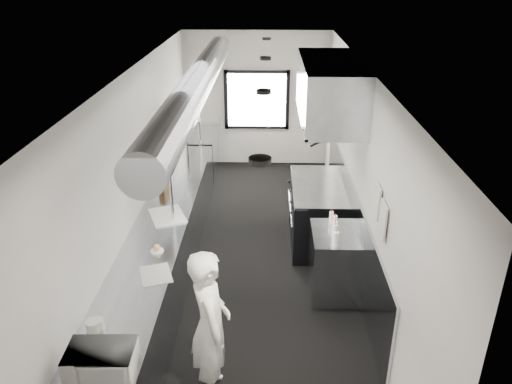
# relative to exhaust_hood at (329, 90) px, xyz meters

# --- Properties ---
(floor) EXTENTS (3.00, 8.00, 0.01)m
(floor) POSITION_rel_exhaust_hood_xyz_m (-1.10, -0.70, -2.39)
(floor) COLOR black
(floor) RESTS_ON ground
(ceiling) EXTENTS (3.00, 8.00, 0.01)m
(ceiling) POSITION_rel_exhaust_hood_xyz_m (-1.10, -0.70, 0.41)
(ceiling) COLOR beige
(ceiling) RESTS_ON wall_back
(wall_back) EXTENTS (3.00, 0.02, 2.80)m
(wall_back) POSITION_rel_exhaust_hood_xyz_m (-1.10, 3.30, -0.99)
(wall_back) COLOR silver
(wall_back) RESTS_ON floor
(wall_left) EXTENTS (0.02, 8.00, 2.80)m
(wall_left) POSITION_rel_exhaust_hood_xyz_m (-2.60, -0.70, -0.99)
(wall_left) COLOR silver
(wall_left) RESTS_ON floor
(wall_right) EXTENTS (0.02, 8.00, 2.80)m
(wall_right) POSITION_rel_exhaust_hood_xyz_m (0.40, -0.70, -0.99)
(wall_right) COLOR silver
(wall_right) RESTS_ON floor
(wall_cladding) EXTENTS (0.03, 5.50, 1.10)m
(wall_cladding) POSITION_rel_exhaust_hood_xyz_m (0.38, -0.40, -1.84)
(wall_cladding) COLOR #9BA3AA
(wall_cladding) RESTS_ON wall_right
(hvac_duct) EXTENTS (0.40, 6.40, 0.40)m
(hvac_duct) POSITION_rel_exhaust_hood_xyz_m (-1.80, -0.30, 0.16)
(hvac_duct) COLOR gray
(hvac_duct) RESTS_ON ceiling
(service_window) EXTENTS (1.36, 0.05, 1.25)m
(service_window) POSITION_rel_exhaust_hood_xyz_m (-1.10, 3.26, -0.99)
(service_window) COLOR white
(service_window) RESTS_ON wall_back
(exhaust_hood) EXTENTS (0.81, 2.20, 0.88)m
(exhaust_hood) POSITION_rel_exhaust_hood_xyz_m (0.00, 0.00, 0.00)
(exhaust_hood) COLOR #9BA3AA
(exhaust_hood) RESTS_ON ceiling
(prep_counter) EXTENTS (0.70, 6.00, 0.90)m
(prep_counter) POSITION_rel_exhaust_hood_xyz_m (-2.25, -1.20, -1.94)
(prep_counter) COLOR #9BA3AA
(prep_counter) RESTS_ON floor
(pass_shelf) EXTENTS (0.45, 3.00, 0.68)m
(pass_shelf) POSITION_rel_exhaust_hood_xyz_m (-2.29, 0.30, -0.86)
(pass_shelf) COLOR #9BA3AA
(pass_shelf) RESTS_ON prep_counter
(range) EXTENTS (0.88, 1.60, 0.94)m
(range) POSITION_rel_exhaust_hood_xyz_m (-0.06, 0.00, -1.92)
(range) COLOR black
(range) RESTS_ON floor
(bottle_station) EXTENTS (0.65, 0.80, 0.90)m
(bottle_station) POSITION_rel_exhaust_hood_xyz_m (0.05, -1.40, -1.94)
(bottle_station) COLOR #9BA3AA
(bottle_station) RESTS_ON floor
(far_work_table) EXTENTS (0.70, 1.20, 0.90)m
(far_work_table) POSITION_rel_exhaust_hood_xyz_m (-2.25, 2.50, -1.94)
(far_work_table) COLOR #9BA3AA
(far_work_table) RESTS_ON floor
(notice_sheet_a) EXTENTS (0.02, 0.28, 0.38)m
(notice_sheet_a) POSITION_rel_exhaust_hood_xyz_m (0.37, -1.90, -0.79)
(notice_sheet_a) COLOR beige
(notice_sheet_a) RESTS_ON wall_right
(notice_sheet_b) EXTENTS (0.02, 0.28, 0.38)m
(notice_sheet_b) POSITION_rel_exhaust_hood_xyz_m (0.37, -2.25, -0.84)
(notice_sheet_b) COLOR beige
(notice_sheet_b) RESTS_ON wall_right
(line_cook) EXTENTS (0.53, 0.68, 1.65)m
(line_cook) POSITION_rel_exhaust_hood_xyz_m (-1.38, -3.11, -1.56)
(line_cook) COLOR silver
(line_cook) RESTS_ON floor
(microwave) EXTENTS (0.52, 0.40, 0.30)m
(microwave) POSITION_rel_exhaust_hood_xyz_m (-2.17, -3.88, -1.34)
(microwave) COLOR silver
(microwave) RESTS_ON prep_counter
(deli_tub_a) EXTENTS (0.13, 0.13, 0.09)m
(deli_tub_a) POSITION_rel_exhaust_hood_xyz_m (-2.41, -3.26, -1.45)
(deli_tub_a) COLOR #B8C0B1
(deli_tub_a) RESTS_ON prep_counter
(deli_tub_b) EXTENTS (0.17, 0.17, 0.10)m
(deli_tub_b) POSITION_rel_exhaust_hood_xyz_m (-2.45, -3.28, -1.44)
(deli_tub_b) COLOR #B8C0B1
(deli_tub_b) RESTS_ON prep_counter
(newspaper) EXTENTS (0.43, 0.48, 0.01)m
(newspaper) POSITION_rel_exhaust_hood_xyz_m (-2.06, -2.38, -1.49)
(newspaper) COLOR silver
(newspaper) RESTS_ON prep_counter
(small_plate) EXTENTS (0.21, 0.21, 0.01)m
(small_plate) POSITION_rel_exhaust_hood_xyz_m (-2.15, -1.90, -1.48)
(small_plate) COLOR white
(small_plate) RESTS_ON prep_counter
(pastry) EXTENTS (0.08, 0.08, 0.08)m
(pastry) POSITION_rel_exhaust_hood_xyz_m (-2.15, -1.90, -1.44)
(pastry) COLOR #E2BA76
(pastry) RESTS_ON small_plate
(cutting_board) EXTENTS (0.61, 0.68, 0.02)m
(cutting_board) POSITION_rel_exhaust_hood_xyz_m (-2.19, -1.01, -1.48)
(cutting_board) COLOR white
(cutting_board) RESTS_ON prep_counter
(knife_block) EXTENTS (0.13, 0.22, 0.22)m
(knife_block) POSITION_rel_exhaust_hood_xyz_m (-2.41, -0.14, -1.38)
(knife_block) COLOR brown
(knife_block) RESTS_ON prep_counter
(plate_stack_a) EXTENTS (0.31, 0.31, 0.28)m
(plate_stack_a) POSITION_rel_exhaust_hood_xyz_m (-2.28, -0.30, -0.68)
(plate_stack_a) COLOR white
(plate_stack_a) RESTS_ON pass_shelf
(plate_stack_b) EXTENTS (0.33, 0.33, 0.33)m
(plate_stack_b) POSITION_rel_exhaust_hood_xyz_m (-2.27, 0.07, -0.65)
(plate_stack_b) COLOR white
(plate_stack_b) RESTS_ON pass_shelf
(plate_stack_c) EXTENTS (0.32, 0.32, 0.38)m
(plate_stack_c) POSITION_rel_exhaust_hood_xyz_m (-2.31, 0.53, -0.63)
(plate_stack_c) COLOR white
(plate_stack_c) RESTS_ON pass_shelf
(plate_stack_d) EXTENTS (0.29, 0.29, 0.35)m
(plate_stack_d) POSITION_rel_exhaust_hood_xyz_m (-2.32, 1.08, -0.65)
(plate_stack_d) COLOR white
(plate_stack_d) RESTS_ON pass_shelf
(squeeze_bottle_a) EXTENTS (0.08, 0.08, 0.19)m
(squeeze_bottle_a) POSITION_rel_exhaust_hood_xyz_m (-0.02, -1.71, -1.40)
(squeeze_bottle_a) COLOR white
(squeeze_bottle_a) RESTS_ON bottle_station
(squeeze_bottle_b) EXTENTS (0.07, 0.07, 0.17)m
(squeeze_bottle_b) POSITION_rel_exhaust_hood_xyz_m (-0.00, -1.50, -1.40)
(squeeze_bottle_b) COLOR white
(squeeze_bottle_b) RESTS_ON bottle_station
(squeeze_bottle_c) EXTENTS (0.08, 0.08, 0.19)m
(squeeze_bottle_c) POSITION_rel_exhaust_hood_xyz_m (-0.00, -1.45, -1.40)
(squeeze_bottle_c) COLOR white
(squeeze_bottle_c) RESTS_ON bottle_station
(squeeze_bottle_d) EXTENTS (0.06, 0.06, 0.18)m
(squeeze_bottle_d) POSITION_rel_exhaust_hood_xyz_m (0.02, -1.27, -1.40)
(squeeze_bottle_d) COLOR white
(squeeze_bottle_d) RESTS_ON bottle_station
(squeeze_bottle_e) EXTENTS (0.07, 0.07, 0.17)m
(squeeze_bottle_e) POSITION_rel_exhaust_hood_xyz_m (-0.01, -1.14, -1.41)
(squeeze_bottle_e) COLOR white
(squeeze_bottle_e) RESTS_ON bottle_station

